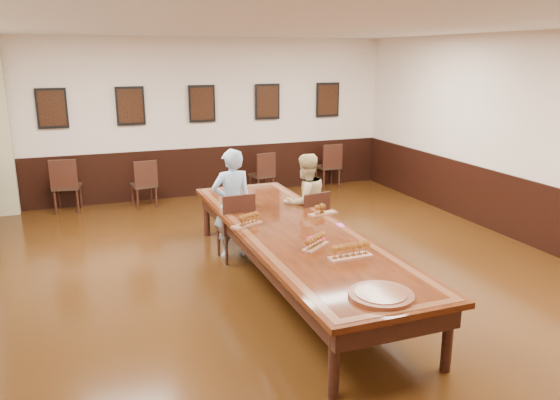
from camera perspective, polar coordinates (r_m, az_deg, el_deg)
name	(u,v)px	position (r m, az deg, el deg)	size (l,w,h in m)	color
floor	(294,285)	(7.08, 1.45, -8.90)	(8.00, 10.00, 0.02)	black
ceiling	(296,22)	(6.49, 1.65, 18.09)	(8.00, 10.00, 0.02)	white
wall_back	(202,118)	(11.35, -8.19, 8.45)	(8.00, 0.02, 3.20)	silver
wall_right	(549,143)	(8.91, 26.27, 5.32)	(0.02, 10.00, 3.20)	silver
chair_man	(235,226)	(7.80, -4.74, -2.68)	(0.47, 0.51, 1.00)	black
chair_woman	(309,221)	(8.10, 3.03, -2.21)	(0.44, 0.48, 0.94)	black
spare_chair_a	(67,185)	(10.92, -21.40, 1.51)	(0.48, 0.52, 1.02)	black
spare_chair_b	(144,183)	(10.78, -14.07, 1.71)	(0.44, 0.48, 0.94)	black
spare_chair_c	(262,174)	(11.37, -1.94, 2.77)	(0.43, 0.47, 0.92)	black
spare_chair_d	(328,165)	(12.13, 5.04, 3.65)	(0.46, 0.50, 0.98)	black
person_man	(232,204)	(7.81, -5.03, -0.39)	(0.58, 0.38, 1.59)	#5290CE
person_woman	(305,202)	(8.11, 2.66, -0.25)	(0.73, 0.57, 1.46)	#DBC589
pink_phone	(341,225)	(6.97, 6.34, -2.65)	(0.08, 0.15, 0.01)	#EC4EAC
wainscoting	(294,248)	(6.89, 1.48, -5.02)	(8.00, 10.00, 1.00)	black
conference_table	(294,240)	(6.86, 1.48, -4.15)	(1.40, 5.00, 0.76)	#331208
posters	(202,104)	(11.25, -8.16, 9.93)	(6.14, 0.04, 0.74)	black
flight_a	(247,220)	(6.92, -3.43, -2.12)	(0.45, 0.30, 0.16)	#92563D
flight_b	(322,210)	(7.41, 4.37, -1.02)	(0.43, 0.21, 0.16)	#92563D
flight_c	(315,242)	(6.15, 3.71, -4.40)	(0.40, 0.34, 0.15)	#92563D
flight_d	(350,251)	(5.86, 7.37, -5.32)	(0.49, 0.17, 0.18)	#92563D
red_plate_grp	(316,239)	(6.42, 3.76, -4.09)	(0.22, 0.22, 0.03)	#B90C35
carved_platter	(381,295)	(5.04, 10.51, -9.73)	(0.63, 0.63, 0.05)	#501F10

